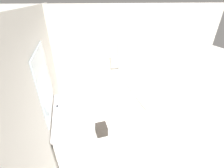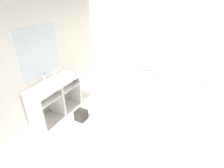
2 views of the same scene
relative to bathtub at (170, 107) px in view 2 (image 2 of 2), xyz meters
name	(u,v)px [view 2 (image 2 of 2)]	position (x,y,z in m)	size (l,w,h in m)	color
ground_plane	(125,142)	(-0.63, -1.32, -0.27)	(16.00, 16.00, 0.00)	silver
wall_back_with_blinds	(160,51)	(-0.61, 0.91, 1.07)	(7.40, 0.13, 2.70)	silver
wall_left_with_mirror	(36,63)	(-2.86, -1.31, 1.08)	(0.08, 7.40, 2.70)	silver
vanity_counter	(56,91)	(-2.53, -1.19, 0.37)	(0.57, 1.34, 0.89)	white
sink_faucet	(54,75)	(-2.69, -1.01, 0.70)	(0.09, 0.04, 0.18)	silver
bathtub	(170,107)	(0.00, 0.00, 0.00)	(0.95, 1.75, 0.62)	white
water_bottle_1	(45,79)	(-2.70, -1.29, 0.73)	(0.06, 0.06, 0.23)	white
waste_bin	(81,115)	(-1.88, -1.13, -0.15)	(0.25, 0.25, 0.25)	#2D2823
bath_mat	(145,152)	(-0.17, -1.36, -0.27)	(0.50, 0.83, 0.02)	white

